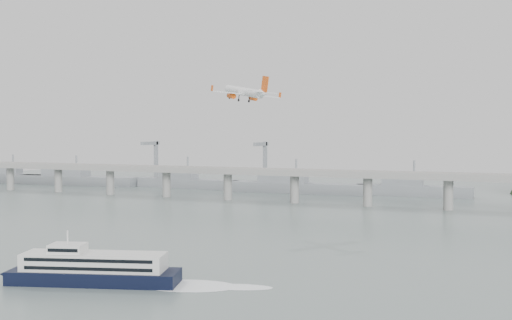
% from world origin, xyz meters
% --- Properties ---
extents(ground, '(900.00, 900.00, 0.00)m').
position_xyz_m(ground, '(0.00, 0.00, 0.00)').
color(ground, slate).
rests_on(ground, ground).
extents(bridge, '(800.00, 22.00, 23.90)m').
position_xyz_m(bridge, '(-1.15, 200.00, 17.65)').
color(bridge, gray).
rests_on(bridge, ground).
extents(distant_fleet, '(453.00, 60.90, 40.00)m').
position_xyz_m(distant_fleet, '(-155.36, 265.08, 6.22)').
color(distant_fleet, gray).
rests_on(distant_fleet, ground).
extents(ferry, '(87.27, 33.80, 16.82)m').
position_xyz_m(ferry, '(-20.99, -30.81, 4.56)').
color(ferry, black).
rests_on(ferry, ground).
extents(airliner, '(37.07, 34.62, 11.71)m').
position_xyz_m(airliner, '(-17.71, 84.24, 67.74)').
color(airliner, white).
rests_on(airliner, ground).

